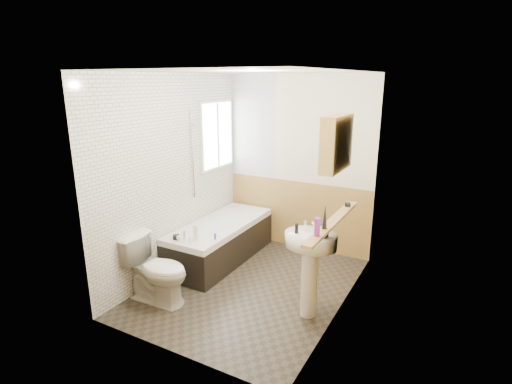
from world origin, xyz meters
TOP-DOWN VIEW (x-y plane):
  - floor at (0.00, 0.00)m, footprint 2.80×2.80m
  - ceiling at (0.00, 0.00)m, footprint 2.80×2.80m
  - wall_back at (0.00, 1.41)m, footprint 2.20×0.02m
  - wall_front at (0.00, -1.41)m, footprint 2.20×0.02m
  - wall_left at (-1.11, 0.00)m, footprint 0.02×2.80m
  - wall_right at (1.11, 0.00)m, footprint 0.02×2.80m
  - wainscot_right at (1.09, 0.00)m, footprint 0.01×2.80m
  - wainscot_front at (0.00, -1.39)m, footprint 2.20×0.01m
  - wainscot_back at (0.00, 1.39)m, footprint 2.20×0.01m
  - tile_cladding_left at (-1.09, 0.00)m, footprint 0.01×2.80m
  - tile_return_back at (-0.73, 1.39)m, footprint 0.75×0.01m
  - window at (-1.06, 0.95)m, footprint 0.03×0.79m
  - bathtub at (-0.73, 0.47)m, footprint 0.70×1.74m
  - shower_riser at (-1.04, 0.34)m, footprint 0.10×0.08m
  - toilet at (-0.76, -0.78)m, footprint 0.79×0.47m
  - sink at (0.84, -0.23)m, footprint 0.54×0.44m
  - pine_shelf at (1.04, -0.17)m, footprint 0.10×1.42m
  - medicine_cabinet at (1.01, -0.11)m, footprint 0.15×0.58m
  - foam_can at (1.04, -0.63)m, footprint 0.06×0.06m
  - green_bottle at (1.04, -0.43)m, footprint 0.06×0.06m
  - black_jar at (1.04, 0.34)m, footprint 0.07×0.07m
  - soap_bottle at (0.98, -0.27)m, footprint 0.10×0.19m
  - clear_bottle at (0.71, -0.29)m, footprint 0.04×0.04m
  - blue_gel at (-0.65, -0.18)m, footprint 0.06×0.05m
  - cream_jar at (-0.88, -0.27)m, footprint 0.10×0.10m
  - orange_bottle at (-0.46, -0.05)m, footprint 0.03×0.03m

SIDE VIEW (x-z plane):
  - floor at x=0.00m, z-range 0.00..0.00m
  - bathtub at x=-0.73m, z-range -0.06..0.62m
  - toilet at x=-0.76m, z-range 0.00..0.75m
  - wainscot_right at x=1.09m, z-range 0.00..1.00m
  - wainscot_front at x=0.00m, z-range 0.00..1.00m
  - wainscot_back at x=0.00m, z-range 0.00..1.00m
  - cream_jar at x=-0.88m, z-range 0.54..0.59m
  - orange_bottle at x=-0.46m, z-range 0.54..0.61m
  - blue_gel at x=-0.65m, z-range 0.54..0.73m
  - sink at x=0.84m, z-range 0.14..1.18m
  - soap_bottle at x=0.98m, z-range 0.92..1.01m
  - clear_bottle at x=0.71m, z-range 0.92..1.03m
  - pine_shelf at x=1.04m, z-range 1.05..1.08m
  - black_jar at x=1.04m, z-range 1.08..1.12m
  - foam_can at x=1.04m, z-range 1.08..1.25m
  - green_bottle at x=1.04m, z-range 1.08..1.32m
  - wall_back at x=0.00m, z-range 0.00..2.50m
  - wall_front at x=0.00m, z-range 0.00..2.50m
  - wall_left at x=-1.11m, z-range 0.00..2.50m
  - wall_right at x=1.11m, z-range 0.00..2.50m
  - tile_cladding_left at x=-1.09m, z-range 0.00..2.50m
  - shower_riser at x=-1.04m, z-range 0.99..2.18m
  - window at x=-1.06m, z-range 1.15..2.15m
  - tile_return_back at x=-0.73m, z-range 1.00..2.50m
  - medicine_cabinet at x=1.01m, z-range 1.57..2.10m
  - ceiling at x=0.00m, z-range 2.50..2.50m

